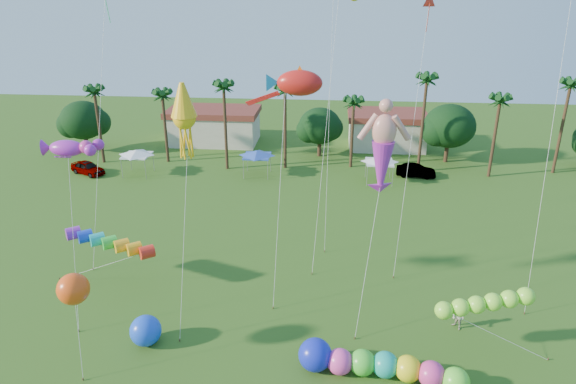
# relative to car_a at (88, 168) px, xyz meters

# --- Properties ---
(tree_line) EXTENTS (69.46, 8.91, 11.00)m
(tree_line) POSITION_rel_car_a_xyz_m (29.59, 8.32, 3.50)
(tree_line) COLOR #3A2819
(tree_line) RESTS_ON ground
(buildings_row) EXTENTS (35.00, 7.00, 4.00)m
(buildings_row) POSITION_rel_car_a_xyz_m (22.94, 14.33, 1.23)
(buildings_row) COLOR beige
(buildings_row) RESTS_ON ground
(tent_row) EXTENTS (31.00, 4.00, 0.60)m
(tent_row) POSITION_rel_car_a_xyz_m (20.03, 0.66, 1.98)
(tent_row) COLOR white
(tent_row) RESTS_ON ground
(car_a) EXTENTS (4.86, 3.70, 1.54)m
(car_a) POSITION_rel_car_a_xyz_m (0.00, 0.00, 0.00)
(car_a) COLOR #4C4C54
(car_a) RESTS_ON ground
(car_b) EXTENTS (4.63, 2.07, 1.48)m
(car_b) POSITION_rel_car_a_xyz_m (38.48, 2.44, -0.03)
(car_b) COLOR #4C4C54
(car_b) RESTS_ON ground
(spectator_b) EXTENTS (1.04, 1.09, 1.77)m
(spectator_b) POSITION_rel_car_a_xyz_m (37.16, -26.24, 0.11)
(spectator_b) COLOR #AFAD92
(spectator_b) RESTS_ON ground
(caterpillar_inflatable) EXTENTS (9.60, 3.09, 1.96)m
(caterpillar_inflatable) POSITION_rel_car_a_xyz_m (31.48, -31.21, 0.05)
(caterpillar_inflatable) COLOR #FF43AD
(caterpillar_inflatable) RESTS_ON ground
(blue_ball) EXTENTS (1.94, 1.94, 1.94)m
(blue_ball) POSITION_rel_car_a_xyz_m (17.51, -29.51, 0.20)
(blue_ball) COLOR blue
(blue_ball) RESTS_ON ground
(rainbow_tube) EXTENTS (9.01, 3.91, 3.56)m
(rainbow_tube) POSITION_rel_car_a_xyz_m (13.93, -23.44, 2.30)
(rainbow_tube) COLOR red
(rainbow_tube) RESTS_ON ground
(green_worm) EXTENTS (9.35, 3.38, 3.80)m
(green_worm) POSITION_rel_car_a_xyz_m (35.48, -28.92, 2.39)
(green_worm) COLOR #93FB37
(green_worm) RESTS_ON ground
(orange_ball_kite) EXTENTS (2.17, 2.51, 6.06)m
(orange_ball_kite) POSITION_rel_car_a_xyz_m (14.57, -31.60, 4.39)
(orange_ball_kite) COLOR #FF4F14
(orange_ball_kite) RESTS_ON ground
(merman_kite) EXTENTS (2.91, 5.99, 13.83)m
(merman_kite) POSITION_rel_car_a_xyz_m (31.87, -23.19, 10.09)
(merman_kite) COLOR tan
(merman_kite) RESTS_ON ground
(fish_kite) EXTENTS (4.87, 6.35, 15.66)m
(fish_kite) POSITION_rel_car_a_xyz_m (26.32, -20.04, 13.91)
(fish_kite) COLOR red
(fish_kite) RESTS_ON ground
(squid_kite) EXTENTS (2.06, 4.60, 15.70)m
(squid_kite) POSITION_rel_car_a_xyz_m (19.84, -25.62, 12.72)
(squid_kite) COLOR yellow
(squid_kite) RESTS_ON ground
(lobster_kite) EXTENTS (3.94, 4.31, 12.19)m
(lobster_kite) POSITION_rel_car_a_xyz_m (12.26, -25.70, 10.67)
(lobster_kite) COLOR purple
(lobster_kite) RESTS_ON ground
(delta_kite_red) EXTENTS (1.99, 4.35, 20.35)m
(delta_kite_red) POSITION_rel_car_a_xyz_m (34.98, -16.51, 18.62)
(delta_kite_red) COLOR red
(delta_kite_red) RESTS_ON ground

